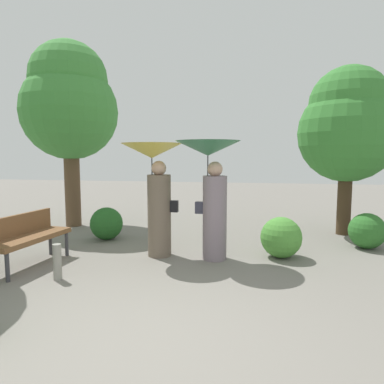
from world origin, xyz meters
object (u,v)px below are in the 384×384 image
at_px(park_bench, 26,235).
at_px(tree_near_right, 348,125).
at_px(person_left, 155,180).
at_px(path_marker_post, 57,262).
at_px(person_right, 211,179).
at_px(tree_mid_left, 69,102).

relative_size(park_bench, tree_near_right, 0.41).
bearing_deg(park_bench, person_left, -57.69).
bearing_deg(path_marker_post, person_right, 35.05).
distance_m(person_left, park_bench, 2.26).
height_order(person_left, tree_mid_left, tree_mid_left).
relative_size(person_right, tree_mid_left, 0.44).
bearing_deg(tree_near_right, person_right, -138.25).
height_order(person_left, park_bench, person_left).
bearing_deg(tree_mid_left, person_right, -29.67).
xyz_separation_m(park_bench, tree_mid_left, (-0.96, 3.11, 2.57)).
bearing_deg(person_right, tree_mid_left, 58.71).
height_order(park_bench, path_marker_post, park_bench).
distance_m(park_bench, path_marker_post, 0.99).
xyz_separation_m(person_right, park_bench, (-2.85, -0.94, -0.87)).
height_order(park_bench, tree_near_right, tree_near_right).
xyz_separation_m(person_left, person_right, (0.98, -0.02, 0.03)).
xyz_separation_m(person_left, park_bench, (-1.87, -0.96, -0.84)).
height_order(person_left, tree_near_right, tree_near_right).
relative_size(tree_near_right, path_marker_post, 7.16).
distance_m(person_right, path_marker_post, 2.71).
xyz_separation_m(tree_near_right, tree_mid_left, (-6.52, -0.25, 0.63)).
bearing_deg(tree_mid_left, person_left, -37.22).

